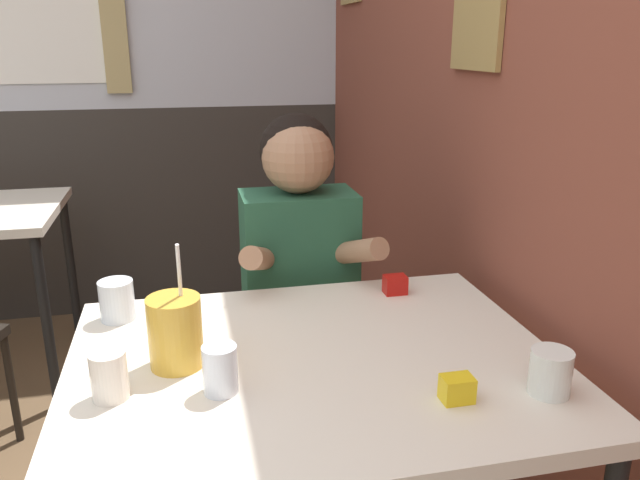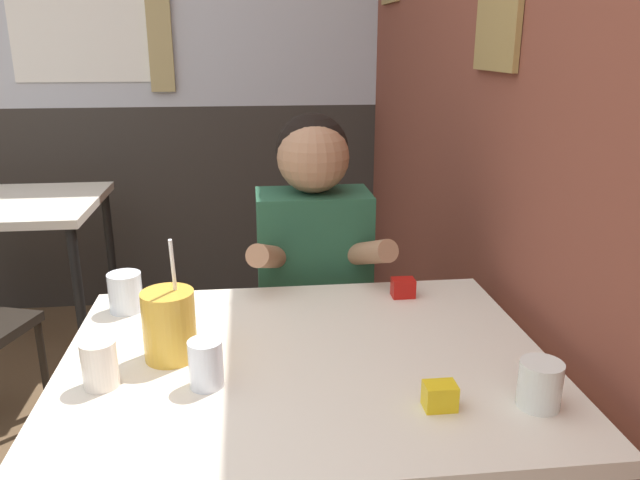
{
  "view_description": "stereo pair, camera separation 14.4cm",
  "coord_description": "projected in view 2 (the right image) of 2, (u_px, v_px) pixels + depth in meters",
  "views": [
    {
      "loc": [
        0.41,
        -0.89,
        1.42
      ],
      "look_at": [
        0.71,
        0.45,
        0.98
      ],
      "focal_mm": 35.0,
      "sensor_mm": 36.0,
      "label": 1
    },
    {
      "loc": [
        0.55,
        -0.92,
        1.42
      ],
      "look_at": [
        0.71,
        0.45,
        0.98
      ],
      "focal_mm": 35.0,
      "sensor_mm": 36.0,
      "label": 2
    }
  ],
  "objects": [
    {
      "name": "main_table",
      "position": [
        306.0,
        385.0,
        1.37
      ],
      "size": [
        1.04,
        0.82,
        0.77
      ],
      "color": "beige",
      "rests_on": "ground_plane"
    },
    {
      "name": "brick_wall_right",
      "position": [
        457.0,
        64.0,
        2.13
      ],
      "size": [
        0.08,
        4.46,
        2.7
      ],
      "color": "brown",
      "rests_on": "ground_plane"
    },
    {
      "name": "condiment_mustard",
      "position": [
        440.0,
        396.0,
        1.15
      ],
      "size": [
        0.06,
        0.04,
        0.05
      ],
      "color": "yellow",
      "rests_on": "main_table"
    },
    {
      "name": "background_table",
      "position": [
        12.0,
        222.0,
        2.7
      ],
      "size": [
        0.74,
        0.7,
        0.77
      ],
      "color": "beige",
      "rests_on": "ground_plane"
    },
    {
      "name": "glass_by_brick",
      "position": [
        125.0,
        292.0,
        1.57
      ],
      "size": [
        0.08,
        0.08,
        0.1
      ],
      "color": "silver",
      "rests_on": "main_table"
    },
    {
      "name": "glass_near_pitcher",
      "position": [
        206.0,
        364.0,
        1.22
      ],
      "size": [
        0.07,
        0.07,
        0.1
      ],
      "color": "silver",
      "rests_on": "main_table"
    },
    {
      "name": "cocktail_pitcher",
      "position": [
        169.0,
        325.0,
        1.32
      ],
      "size": [
        0.11,
        0.11,
        0.27
      ],
      "color": "gold",
      "rests_on": "main_table"
    },
    {
      "name": "glass_center",
      "position": [
        540.0,
        384.0,
        1.15
      ],
      "size": [
        0.08,
        0.08,
        0.09
      ],
      "color": "silver",
      "rests_on": "main_table"
    },
    {
      "name": "condiment_ketchup",
      "position": [
        403.0,
        288.0,
        1.66
      ],
      "size": [
        0.06,
        0.04,
        0.05
      ],
      "color": "#B7140F",
      "rests_on": "main_table"
    },
    {
      "name": "person_seated",
      "position": [
        314.0,
        298.0,
        1.95
      ],
      "size": [
        0.42,
        0.41,
        1.23
      ],
      "color": "#235138",
      "rests_on": "ground_plane"
    },
    {
      "name": "back_wall",
      "position": [
        136.0,
        56.0,
        3.18
      ],
      "size": [
        5.48,
        0.09,
        2.7
      ],
      "color": "silver",
      "rests_on": "ground_plane"
    },
    {
      "name": "glass_far_side",
      "position": [
        100.0,
        364.0,
        1.22
      ],
      "size": [
        0.07,
        0.07,
        0.1
      ],
      "color": "silver",
      "rests_on": "main_table"
    }
  ]
}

